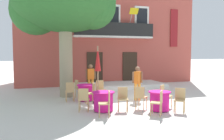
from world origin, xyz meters
The scene contains 23 objects.
ground_plane centered at (0.00, 0.00, 0.00)m, with size 120.00×120.00×0.00m, color silver.
building_facade centered at (0.76, 6.99, 3.75)m, with size 13.00×5.09×7.50m.
entrance_step_platform centered at (0.76, 3.71, 0.12)m, with size 5.97×2.58×0.25m, color silver.
plane_tree centered at (-3.01, 1.39, 4.69)m, with size 5.30×4.65×6.38m.
cafe_table_near_tree centered at (-1.96, -2.22, 0.39)m, with size 0.86×0.86×0.76m.
cafe_chair_near_tree_0 centered at (-1.90, -1.46, 0.53)m, with size 0.46×0.46×0.91m.
cafe_chair_near_tree_1 centered at (-2.70, -2.07, 0.53)m, with size 0.50×0.50×0.91m.
cafe_chair_near_tree_2 centered at (-2.06, -2.96, 0.53)m, with size 0.48×0.48×0.91m.
cafe_chair_near_tree_3 centered at (-1.22, -2.36, 0.53)m, with size 0.50×0.50×0.91m.
cafe_table_middle centered at (0.14, -2.81, 0.39)m, with size 0.86×0.86×0.76m.
cafe_chair_middle_0 centered at (0.67, -2.27, 0.53)m, with size 0.56×0.56×0.91m.
cafe_chair_middle_1 centered at (-0.44, -2.32, 0.53)m, with size 0.57×0.57×0.91m.
cafe_chair_middle_2 centered at (-0.26, -3.44, 0.53)m, with size 0.56×0.56×0.91m.
cafe_chair_middle_3 centered at (0.76, -3.23, 0.53)m, with size 0.56×0.56×0.91m.
cafe_table_front centered at (-2.18, 0.00, 0.39)m, with size 0.86×0.86×0.76m.
cafe_chair_front_0 centered at (-2.93, -0.05, 0.53)m, with size 0.41×0.41×0.91m.
cafe_chair_front_1 centered at (-2.08, -0.74, 0.53)m, with size 0.41×0.41×0.91m.
cafe_chair_front_2 centered at (-1.44, 0.14, 0.53)m, with size 0.43×0.43×0.91m.
cafe_chair_front_3 centered at (-2.41, 0.72, 0.53)m, with size 0.47×0.47×0.91m.
cafe_umbrella centered at (-1.80, -0.78, 1.67)m, with size 0.44×0.44×2.55m.
ground_planter_left centered at (-2.58, 3.85, 0.33)m, with size 0.37×0.37×0.59m.
pedestrian_near_entrance centered at (-1.65, 1.35, 0.93)m, with size 0.53×0.25×1.64m.
pedestrian_mid_plaza centered at (0.15, -0.67, 0.91)m, with size 0.53×0.40×1.61m.
Camera 1 is at (-4.40, -10.89, 2.25)m, focal length 38.04 mm.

